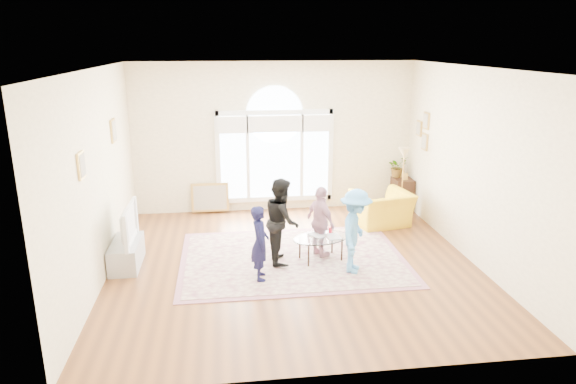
{
  "coord_description": "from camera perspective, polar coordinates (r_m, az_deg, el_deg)",
  "views": [
    {
      "loc": [
        -1.1,
        -7.82,
        3.57
      ],
      "look_at": [
        -0.06,
        0.3,
        1.17
      ],
      "focal_mm": 32.0,
      "sensor_mm": 36.0,
      "label": 1
    }
  ],
  "objects": [
    {
      "name": "armchair",
      "position": [
        10.5,
        10.38,
        -1.83
      ],
      "size": [
        1.25,
        1.15,
        0.69
      ],
      "primitive_type": "imported",
      "rotation": [
        0.0,
        0.0,
        3.37
      ],
      "color": "yellow",
      "rests_on": "ground"
    },
    {
      "name": "rug_border",
      "position": [
        8.87,
        0.51,
        -7.38
      ],
      "size": [
        3.8,
        2.8,
        0.01
      ],
      "primitive_type": "cube",
      "color": "#985F6F",
      "rests_on": "ground"
    },
    {
      "name": "television",
      "position": [
        8.76,
        -17.73,
        -3.42
      ],
      "size": [
        0.17,
        1.08,
        0.62
      ],
      "color": "black",
      "rests_on": "tv_console"
    },
    {
      "name": "coffee_table",
      "position": [
        8.68,
        3.68,
        -5.16
      ],
      "size": [
        1.1,
        0.86,
        0.54
      ],
      "rotation": [
        0.0,
        0.0,
        0.27
      ],
      "color": "silver",
      "rests_on": "ground"
    },
    {
      "name": "tv_console",
      "position": [
        8.94,
        -17.5,
        -6.56
      ],
      "size": [
        0.45,
        1.0,
        0.42
      ],
      "primitive_type": "cube",
      "color": "#9B9FA4",
      "rests_on": "ground"
    },
    {
      "name": "side_cabinet",
      "position": [
        11.59,
        12.55,
        -0.21
      ],
      "size": [
        0.4,
        0.5,
        0.7
      ],
      "primitive_type": "cube",
      "color": "black",
      "rests_on": "ground"
    },
    {
      "name": "area_rug",
      "position": [
        8.87,
        0.51,
        -7.35
      ],
      "size": [
        3.6,
        2.6,
        0.02
      ],
      "primitive_type": "cube",
      "color": "beige",
      "rests_on": "ground"
    },
    {
      "name": "ground",
      "position": [
        8.67,
        0.63,
        -8.01
      ],
      "size": [
        6.0,
        6.0,
        0.0
      ],
      "primitive_type": "plane",
      "color": "brown",
      "rests_on": "ground"
    },
    {
      "name": "child_black",
      "position": [
        8.49,
        -0.69,
        -3.19
      ],
      "size": [
        0.55,
        0.71,
        1.43
      ],
      "primitive_type": "imported",
      "rotation": [
        0.0,
        0.0,
        1.56
      ],
      "color": "black",
      "rests_on": "area_rug"
    },
    {
      "name": "floor_lamp",
      "position": [
        10.77,
        12.75,
        3.64
      ],
      "size": [
        0.31,
        0.31,
        1.51
      ],
      "color": "black",
      "rests_on": "ground"
    },
    {
      "name": "child_blue",
      "position": [
        8.19,
        7.49,
        -4.33
      ],
      "size": [
        0.82,
        1.01,
        1.36
      ],
      "primitive_type": "imported",
      "rotation": [
        0.0,
        0.0,
        1.16
      ],
      "color": "#519FE6",
      "rests_on": "area_rug"
    },
    {
      "name": "leaning_picture",
      "position": [
        11.3,
        -8.58,
        -2.28
      ],
      "size": [
        0.8,
        0.14,
        0.62
      ],
      "primitive_type": "cube",
      "rotation": [
        -0.14,
        0.0,
        0.0
      ],
      "color": "tan",
      "rests_on": "ground"
    },
    {
      "name": "room_shell",
      "position": [
        10.9,
        -1.36,
        5.72
      ],
      "size": [
        6.0,
        6.0,
        6.0
      ],
      "color": "#FEF1C6",
      "rests_on": "ground"
    },
    {
      "name": "plant_pedestal",
      "position": [
        11.73,
        11.89,
        0.02
      ],
      "size": [
        0.2,
        0.2,
        0.7
      ],
      "primitive_type": "cylinder",
      "color": "white",
      "rests_on": "ground"
    },
    {
      "name": "child_navy",
      "position": [
        7.92,
        -3.13,
        -5.66
      ],
      "size": [
        0.29,
        0.43,
        1.18
      ],
      "primitive_type": "imported",
      "rotation": [
        0.0,
        0.0,
        1.58
      ],
      "color": "#121237",
      "rests_on": "area_rug"
    },
    {
      "name": "child_pink",
      "position": [
        8.74,
        3.66,
        -3.33
      ],
      "size": [
        0.57,
        0.78,
        1.23
      ],
      "primitive_type": "imported",
      "rotation": [
        0.0,
        0.0,
        2.0
      ],
      "color": "#CA91A4",
      "rests_on": "area_rug"
    },
    {
      "name": "potted_plant",
      "position": [
        11.58,
        12.06,
        2.77
      ],
      "size": [
        0.52,
        0.49,
        0.46
      ],
      "primitive_type": "imported",
      "rotation": [
        0.0,
        0.0,
        0.4
      ],
      "color": "#33722D",
      "rests_on": "plant_pedestal"
    }
  ]
}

